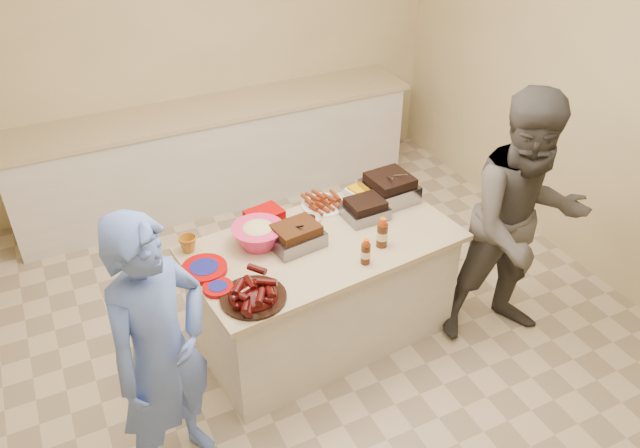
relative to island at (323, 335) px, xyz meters
name	(u,v)px	position (x,y,z in m)	size (l,w,h in m)	color
room	(326,350)	(-0.05, -0.14, 0.00)	(4.50, 5.00, 2.70)	beige
back_counter	(217,154)	(-0.05, 2.06, 0.45)	(3.60, 0.64, 0.90)	silver
island	(323,335)	(0.00, 0.00, 0.00)	(1.68, 0.89, 0.80)	silver
rib_platter	(254,299)	(-0.59, -0.32, 0.80)	(0.37, 0.37, 0.15)	#450606
pulled_pork_tray	(297,245)	(-0.17, 0.04, 0.80)	(0.31, 0.24, 0.10)	#47230F
brisket_tray	(365,217)	(0.36, 0.13, 0.80)	(0.27, 0.23, 0.08)	black
roasting_pan	(389,199)	(0.62, 0.25, 0.80)	(0.32, 0.32, 0.13)	gray
coleslaw_bowl	(259,245)	(-0.37, 0.14, 0.80)	(0.33, 0.33, 0.22)	#D82961
sausage_plate	(324,206)	(0.18, 0.37, 0.80)	(0.30, 0.30, 0.05)	silver
mac_cheese_dish	(373,196)	(0.54, 0.33, 0.80)	(0.33, 0.24, 0.09)	#ECAC00
bbq_bottle_a	(365,263)	(0.13, -0.30, 0.80)	(0.06, 0.06, 0.17)	#431F0D
bbq_bottle_b	(381,246)	(0.30, -0.20, 0.80)	(0.07, 0.07, 0.20)	#431F0D
mustard_bottle	(294,242)	(-0.17, 0.07, 0.80)	(0.05, 0.05, 0.13)	yellow
sauce_bowl	(310,223)	(0.01, 0.22, 0.80)	(0.14, 0.04, 0.14)	silver
plate_stack_large	(205,271)	(-0.76, 0.04, 0.80)	(0.27, 0.27, 0.03)	#9A0202
plate_stack_small	(218,289)	(-0.74, -0.16, 0.80)	(0.17, 0.17, 0.02)	#9A0202
plastic_cup	(189,251)	(-0.78, 0.27, 0.80)	(0.11, 0.10, 0.11)	#A1661A
basket_stack	(265,225)	(-0.26, 0.32, 0.80)	(0.22, 0.17, 0.11)	#9A0202
guest_gray	(500,327)	(1.15, -0.48, 0.00)	(0.86, 1.76, 0.67)	#4D4A46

